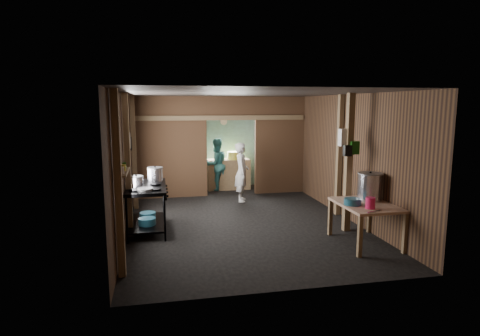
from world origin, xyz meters
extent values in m
cube|color=black|center=(0.00, 0.00, 0.00)|extent=(4.50, 7.00, 0.00)
cube|color=#3B3631|center=(0.00, 0.00, 2.60)|extent=(4.50, 7.00, 0.00)
cube|color=#553720|center=(0.00, 3.50, 1.30)|extent=(4.50, 0.00, 2.60)
cube|color=#553720|center=(0.00, -3.50, 1.30)|extent=(4.50, 0.00, 2.60)
cube|color=#553720|center=(-2.25, 0.00, 1.30)|extent=(0.00, 7.00, 2.60)
cube|color=#553720|center=(2.25, 0.00, 1.30)|extent=(0.00, 7.00, 2.60)
cube|color=#4F301E|center=(-1.32, 2.20, 1.30)|extent=(1.85, 0.10, 2.60)
cube|color=#4F301E|center=(1.57, 2.20, 1.30)|extent=(1.35, 0.10, 2.60)
cube|color=#4F301E|center=(0.25, 2.20, 2.30)|extent=(1.30, 0.10, 0.60)
cube|color=#7DBDB9|center=(0.00, 3.44, 1.25)|extent=(4.40, 0.06, 2.50)
cube|color=olive|center=(0.30, 2.95, 0.42)|extent=(1.20, 0.50, 0.85)
cylinder|color=white|center=(0.25, 3.40, 1.90)|extent=(0.20, 0.03, 0.20)
cube|color=olive|center=(-2.18, -2.60, 1.30)|extent=(0.10, 0.12, 2.60)
cube|color=olive|center=(-2.18, -0.80, 1.30)|extent=(0.10, 0.12, 2.60)
cube|color=olive|center=(-2.18, 1.20, 1.30)|extent=(0.10, 0.12, 2.60)
cube|color=olive|center=(2.18, -0.20, 1.30)|extent=(0.10, 0.12, 2.60)
cube|color=olive|center=(1.85, -1.30, 1.30)|extent=(0.12, 0.12, 2.60)
cube|color=olive|center=(0.00, 2.15, 2.05)|extent=(4.40, 0.12, 0.12)
cylinder|color=slate|center=(-2.21, 0.40, 1.65)|extent=(0.03, 0.34, 0.34)
cylinder|color=black|center=(-2.21, 0.80, 1.55)|extent=(0.03, 0.30, 0.30)
cube|color=olive|center=(-2.15, -2.10, 1.40)|extent=(0.14, 0.80, 0.03)
cylinder|color=white|center=(-2.15, -2.35, 1.47)|extent=(0.07, 0.07, 0.10)
cylinder|color=gold|center=(-2.15, -2.10, 1.47)|extent=(0.08, 0.08, 0.10)
cylinder|color=#11480D|center=(-2.15, -1.88, 1.47)|extent=(0.06, 0.06, 0.10)
cube|color=white|center=(1.80, -1.22, 1.78)|extent=(0.22, 0.15, 0.32)
cube|color=#11480D|center=(1.92, -1.36, 1.60)|extent=(0.16, 0.12, 0.24)
cube|color=black|center=(1.78, -1.38, 1.55)|extent=(0.14, 0.10, 0.20)
cylinder|color=silver|center=(-2.05, -0.12, 0.93)|extent=(0.20, 0.20, 0.09)
cylinder|color=#1F556C|center=(-1.88, -0.76, 0.24)|extent=(0.32, 0.32, 0.13)
cylinder|color=#1F556C|center=(-1.88, -0.33, 0.23)|extent=(0.31, 0.31, 0.12)
cylinder|color=#1F556C|center=(1.56, -2.08, 0.77)|extent=(0.35, 0.35, 0.11)
cylinder|color=#E41F58|center=(1.72, -2.37, 0.81)|extent=(0.20, 0.20, 0.18)
cube|color=silver|center=(1.68, -2.57, 0.72)|extent=(0.30, 0.12, 0.01)
cylinder|color=gold|center=(0.46, 2.95, 0.96)|extent=(0.39, 0.39, 0.22)
cylinder|color=#9C1909|center=(0.06, 2.95, 0.92)|extent=(0.13, 0.13, 0.15)
imported|color=silver|center=(0.38, 1.44, 0.73)|extent=(0.45, 0.59, 1.46)
imported|color=teal|center=(-0.06, 2.84, 0.73)|extent=(0.87, 0.79, 1.46)
camera|label=1|loc=(-1.62, -8.18, 2.39)|focal=30.06mm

